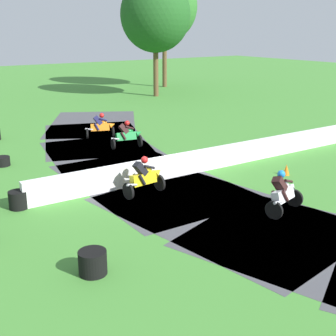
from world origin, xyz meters
TOP-DOWN VIEW (x-y plane):
  - ground_plane at (0.00, 0.00)m, footprint 120.00×120.00m
  - track_asphalt at (1.31, -0.02)m, footprint 10.26×32.79m
  - safety_barrier at (5.30, -0.08)m, footprint 20.40×0.61m
  - motorcycle_lead_orange at (1.82, 7.75)m, footprint 1.74×1.25m
  - motorcycle_chase_green at (1.95, 5.11)m, footprint 1.72×1.06m
  - motorcycle_trailing_yellow at (-0.82, -1.07)m, footprint 1.68×0.83m
  - motorcycle_fourth_white at (2.09, -4.97)m, footprint 1.68×1.09m
  - tire_stack_mid_a at (-4.13, 5.42)m, footprint 0.66×0.66m
  - tire_stack_mid_b at (-5.01, 0.14)m, footprint 0.63×0.63m
  - tire_stack_far at (-4.77, -5.08)m, footprint 0.70×0.70m
  - traffic_cone at (5.10, -2.45)m, footprint 0.28×0.28m
  - tree_far_right at (12.79, 19.21)m, footprint 5.88×5.88m
  - tree_mid_rise at (17.08, 24.22)m, footprint 6.37×6.37m

SIDE VIEW (x-z plane):
  - ground_plane at x=0.00m, z-range 0.00..0.00m
  - track_asphalt at x=1.31m, z-range 0.00..0.01m
  - tire_stack_mid_a at x=-4.13m, z-range 0.00..0.40m
  - traffic_cone at x=5.10m, z-range 0.00..0.44m
  - tire_stack_mid_b at x=-5.01m, z-range 0.00..0.60m
  - tire_stack_far at x=-4.77m, z-range 0.00..0.60m
  - safety_barrier at x=5.30m, z-range 0.00..0.90m
  - motorcycle_lead_orange at x=1.82m, z-range -0.08..1.34m
  - motorcycle_chase_green at x=1.95m, z-range -0.08..1.34m
  - motorcycle_fourth_white at x=2.09m, z-range -0.07..1.35m
  - motorcycle_trailing_yellow at x=-0.82m, z-range -0.05..1.37m
  - tree_far_right at x=12.79m, z-range 1.83..11.71m
  - tree_mid_rise at x=17.08m, z-range 2.17..13.25m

